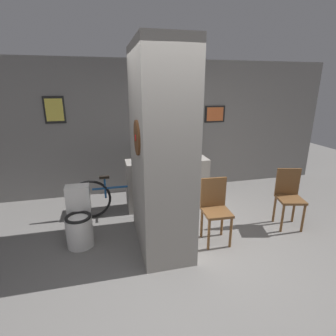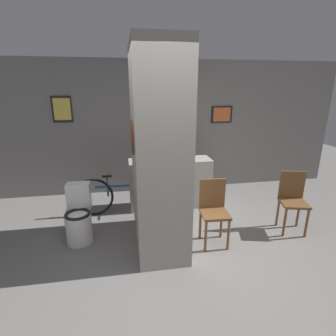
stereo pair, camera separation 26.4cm
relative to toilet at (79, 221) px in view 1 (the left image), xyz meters
name	(u,v)px [view 1 (the left image)]	position (x,y,z in m)	size (l,w,h in m)	color
ground_plane	(180,269)	(1.19, -0.87, -0.34)	(14.00, 14.00, 0.00)	slate
wall_back	(143,128)	(1.19, 1.76, 0.97)	(8.00, 0.09, 2.60)	gray
pillar_center	(160,152)	(1.10, -0.23, 0.96)	(0.66, 1.28, 2.60)	gray
counter_shelf	(167,183)	(1.47, 0.88, 0.10)	(1.45, 0.44, 0.87)	gray
toilet	(79,221)	(0.00, 0.00, 0.00)	(0.36, 0.52, 0.79)	white
chair_near_pillar	(215,207)	(1.84, -0.37, 0.17)	(0.38, 0.38, 0.90)	brown
chair_by_doorway	(289,195)	(3.12, -0.25, 0.17)	(0.44, 0.44, 0.90)	brown
bicycle	(121,196)	(0.62, 0.72, 0.01)	(1.64, 0.42, 0.72)	black
bottle_tall	(161,154)	(1.37, 0.92, 0.64)	(0.08, 0.08, 0.29)	#19598C
bottle_short	(169,155)	(1.49, 0.87, 0.62)	(0.08, 0.08, 0.22)	silver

